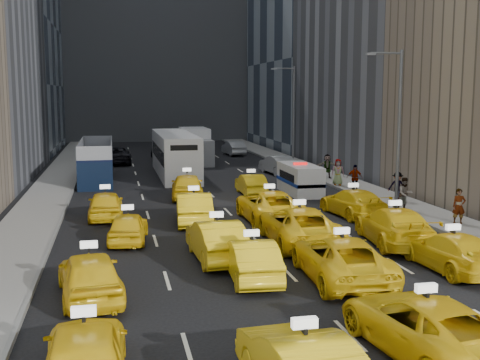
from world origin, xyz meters
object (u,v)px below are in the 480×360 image
object	(u,v)px
nypd_van	(300,180)
pedestrian_0	(459,206)
double_decker	(97,161)
city_bus	(175,154)
taxi_0	(85,355)
taxi_2	(424,325)
box_truck	(196,146)

from	to	relation	value
nypd_van	pedestrian_0	xyz separation A→B (m)	(4.70, -11.37, 0.10)
double_decker	city_bus	world-z (taller)	city_bus
taxi_0	city_bus	world-z (taller)	city_bus
pedestrian_0	double_decker	bearing A→B (deg)	145.89
city_bus	pedestrian_0	xyz separation A→B (m)	(11.95, -22.31, -0.67)
taxi_2	pedestrian_0	size ratio (longest dim) A/B	3.05
box_truck	double_decker	bearing A→B (deg)	-133.32
taxi_0	box_truck	size ratio (longest dim) A/B	0.64
taxi_2	nypd_van	distance (m)	25.02
taxi_2	double_decker	xyz separation A→B (m)	(-8.96, 33.52, 0.76)
nypd_van	double_decker	size ratio (longest dim) A/B	0.46
pedestrian_0	taxi_2	bearing A→B (deg)	-110.62
taxi_2	nypd_van	world-z (taller)	nypd_van
double_decker	pedestrian_0	size ratio (longest dim) A/B	5.94
taxi_2	box_truck	world-z (taller)	box_truck
taxi_2	nypd_van	xyz separation A→B (m)	(4.47, 24.62, 0.19)
city_bus	box_truck	xyz separation A→B (m)	(2.84, 8.21, -0.07)
taxi_2	city_bus	bearing A→B (deg)	-92.47
nypd_van	double_decker	bearing A→B (deg)	145.36
taxi_2	city_bus	size ratio (longest dim) A/B	0.40
taxi_2	box_truck	bearing A→B (deg)	-97.02
city_bus	taxi_2	bearing A→B (deg)	-88.08
nypd_van	pedestrian_0	world-z (taller)	nypd_van
nypd_van	city_bus	size ratio (longest dim) A/B	0.36
taxi_0	city_bus	bearing A→B (deg)	-99.70
pedestrian_0	box_truck	bearing A→B (deg)	120.68
box_truck	pedestrian_0	world-z (taller)	box_truck
taxi_2	double_decker	bearing A→B (deg)	-81.97
nypd_van	pedestrian_0	distance (m)	12.30
taxi_0	pedestrian_0	world-z (taller)	pedestrian_0
taxi_0	city_bus	xyz separation A→B (m)	(5.63, 35.73, 0.91)
city_bus	box_truck	distance (m)	8.69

